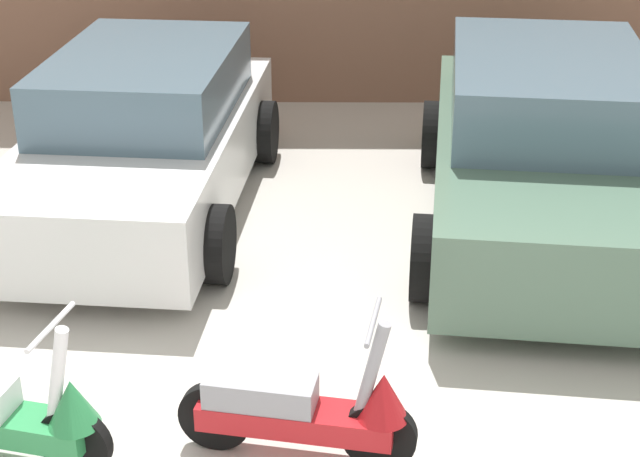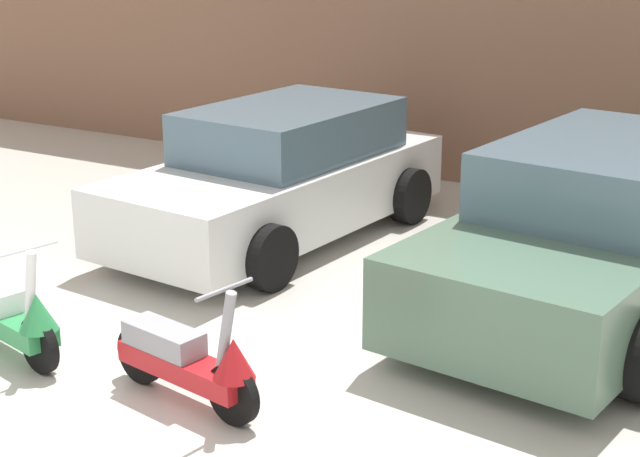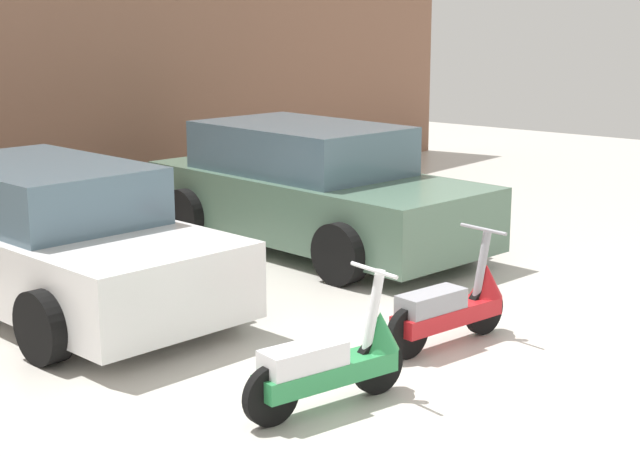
% 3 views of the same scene
% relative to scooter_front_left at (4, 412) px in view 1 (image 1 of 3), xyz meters
% --- Properties ---
extents(scooter_front_left, '(1.35, 0.60, 0.96)m').
position_rel_scooter_front_left_xyz_m(scooter_front_left, '(0.00, 0.00, 0.00)').
color(scooter_front_left, black).
rests_on(scooter_front_left, ground_plane).
extents(scooter_front_right, '(1.35, 0.54, 0.95)m').
position_rel_scooter_front_left_xyz_m(scooter_front_right, '(1.66, 0.05, -0.00)').
color(scooter_front_right, black).
rests_on(scooter_front_right, ground_plane).
extents(car_rear_left, '(2.19, 4.11, 1.35)m').
position_rel_scooter_front_left_xyz_m(car_rear_left, '(0.20, 3.52, 0.31)').
color(car_rear_left, white).
rests_on(car_rear_left, ground_plane).
extents(car_rear_center, '(2.42, 4.41, 1.44)m').
position_rel_scooter_front_left_xyz_m(car_rear_center, '(3.56, 3.16, 0.35)').
color(car_rear_center, '#51705B').
rests_on(car_rear_center, ground_plane).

